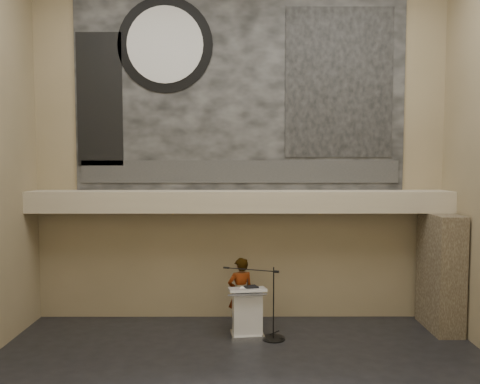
{
  "coord_description": "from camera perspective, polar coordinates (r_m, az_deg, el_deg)",
  "views": [
    {
      "loc": [
        -0.03,
        -7.51,
        3.93
      ],
      "look_at": [
        0.0,
        3.2,
        3.2
      ],
      "focal_mm": 35.0,
      "sensor_mm": 36.0,
      "label": 1
    }
  ],
  "objects": [
    {
      "name": "wall_back",
      "position": [
        11.52,
        -0.01,
        5.49
      ],
      "size": [
        10.0,
        0.02,
        8.5
      ],
      "primitive_type": "cube",
      "color": "#817252",
      "rests_on": "floor"
    },
    {
      "name": "wall_front",
      "position": [
        3.53,
        0.3,
        9.09
      ],
      "size": [
        10.0,
        0.02,
        8.5
      ],
      "primitive_type": "cube",
      "color": "#817252",
      "rests_on": "floor"
    },
    {
      "name": "soffit",
      "position": [
        11.16,
        -0.01,
        -1.14
      ],
      "size": [
        10.0,
        0.8,
        0.5
      ],
      "primitive_type": "cube",
      "color": "tan",
      "rests_on": "wall_back"
    },
    {
      "name": "sprinkler_left",
      "position": [
        11.25,
        -8.19,
        -2.57
      ],
      "size": [
        0.04,
        0.04,
        0.06
      ],
      "primitive_type": "cylinder",
      "color": "#B2893D",
      "rests_on": "soffit"
    },
    {
      "name": "sprinkler_right",
      "position": [
        11.3,
        9.68,
        -2.56
      ],
      "size": [
        0.04,
        0.04,
        0.06
      ],
      "primitive_type": "cylinder",
      "color": "#B2893D",
      "rests_on": "soffit"
    },
    {
      "name": "banner",
      "position": [
        11.62,
        -0.01,
        12.66
      ],
      "size": [
        8.0,
        0.05,
        5.0
      ],
      "primitive_type": "cube",
      "color": "black",
      "rests_on": "wall_back"
    },
    {
      "name": "banner_text_strip",
      "position": [
        11.45,
        -0.01,
        2.5
      ],
      "size": [
        7.76,
        0.02,
        0.55
      ],
      "primitive_type": "cube",
      "color": "#2B2B2B",
      "rests_on": "banner"
    },
    {
      "name": "banner_clock_rim",
      "position": [
        11.91,
        -9.12,
        17.3
      ],
      "size": [
        2.3,
        0.02,
        2.3
      ],
      "primitive_type": "cylinder",
      "rotation": [
        1.57,
        0.0,
        0.0
      ],
      "color": "black",
      "rests_on": "banner"
    },
    {
      "name": "banner_clock_face",
      "position": [
        11.89,
        -9.14,
        17.33
      ],
      "size": [
        1.84,
        0.02,
        1.84
      ],
      "primitive_type": "cylinder",
      "rotation": [
        1.57,
        0.0,
        0.0
      ],
      "color": "silver",
      "rests_on": "banner"
    },
    {
      "name": "banner_building_print",
      "position": [
        11.85,
        11.99,
        12.9
      ],
      "size": [
        2.6,
        0.02,
        3.6
      ],
      "primitive_type": "cube",
      "color": "black",
      "rests_on": "banner"
    },
    {
      "name": "banner_brick_print",
      "position": [
        12.02,
        -16.74,
        10.76
      ],
      "size": [
        1.1,
        0.02,
        3.2
      ],
      "primitive_type": "cube",
      "color": "black",
      "rests_on": "banner"
    },
    {
      "name": "stone_pier",
      "position": [
        11.93,
        23.25,
        -8.92
      ],
      "size": [
        0.6,
        1.4,
        2.7
      ],
      "primitive_type": "cube",
      "color": "#443829",
      "rests_on": "floor"
    },
    {
      "name": "lectern",
      "position": [
        10.74,
        0.88,
        -14.43
      ],
      "size": [
        0.87,
        0.66,
        1.14
      ],
      "rotation": [
        0.0,
        0.0,
        0.12
      ],
      "color": "silver",
      "rests_on": "floor"
    },
    {
      "name": "binder",
      "position": [
        10.59,
        1.38,
        -11.51
      ],
      "size": [
        0.34,
        0.31,
        0.04
      ],
      "primitive_type": "cube",
      "rotation": [
        0.0,
        0.0,
        0.41
      ],
      "color": "black",
      "rests_on": "lectern"
    },
    {
      "name": "papers",
      "position": [
        10.54,
        0.54,
        -11.66
      ],
      "size": [
        0.26,
        0.32,
        0.0
      ],
      "primitive_type": "cube",
      "rotation": [
        0.0,
        0.0,
        -0.21
      ],
      "color": "white",
      "rests_on": "lectern"
    },
    {
      "name": "speaker_person",
      "position": [
        11.1,
        0.07,
        -12.26
      ],
      "size": [
        0.71,
        0.57,
        1.68
      ],
      "primitive_type": "imported",
      "rotation": [
        0.0,
        0.0,
        3.45
      ],
      "color": "white",
      "rests_on": "floor"
    },
    {
      "name": "mic_stand",
      "position": [
        10.74,
        3.89,
        -16.23
      ],
      "size": [
        1.36,
        0.64,
        1.6
      ],
      "rotation": [
        0.0,
        0.0,
        -0.32
      ],
      "color": "black",
      "rests_on": "floor"
    }
  ]
}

